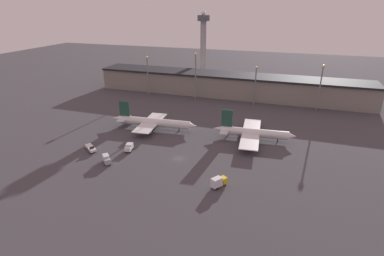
# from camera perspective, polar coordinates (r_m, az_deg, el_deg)

# --- Properties ---
(ground) EXTENTS (600.00, 600.00, 0.00)m
(ground) POSITION_cam_1_polar(r_m,az_deg,el_deg) (119.27, -2.60, -5.85)
(ground) COLOR #423F44
(terminal_building) EXTENTS (176.53, 20.75, 14.51)m
(terminal_building) POSITION_cam_1_polar(r_m,az_deg,el_deg) (200.27, 6.84, 8.17)
(terminal_building) COLOR gray
(terminal_building) RESTS_ON ground
(airplane_0) EXTENTS (43.53, 27.35, 12.89)m
(airplane_0) POSITION_cam_1_polar(r_m,az_deg,el_deg) (146.91, -7.43, 1.08)
(airplane_0) COLOR white
(airplane_0) RESTS_ON ground
(airplane_1) EXTENTS (37.00, 35.40, 13.02)m
(airplane_1) POSITION_cam_1_polar(r_m,az_deg,el_deg) (137.06, 11.53, -0.89)
(airplane_1) COLOR white
(airplane_1) RESTS_ON ground
(service_vehicle_0) EXTENTS (7.51, 6.41, 2.52)m
(service_vehicle_0) POSITION_cam_1_polar(r_m,az_deg,el_deg) (131.80, -18.73, -3.63)
(service_vehicle_0) COLOR white
(service_vehicle_0) RESTS_ON ground
(service_vehicle_1) EXTENTS (5.17, 5.17, 3.26)m
(service_vehicle_1) POSITION_cam_1_polar(r_m,az_deg,el_deg) (119.64, -15.99, -5.71)
(service_vehicle_1) COLOR #9EA3A8
(service_vehicle_1) RESTS_ON ground
(service_vehicle_2) EXTENTS (5.04, 5.97, 3.80)m
(service_vehicle_2) POSITION_cam_1_polar(r_m,az_deg,el_deg) (101.37, 5.06, -10.17)
(service_vehicle_2) COLOR gold
(service_vehicle_2) RESTS_ON ground
(service_vehicle_3) EXTENTS (3.38, 5.01, 2.96)m
(service_vehicle_3) POSITION_cam_1_polar(r_m,az_deg,el_deg) (127.23, -11.90, -3.59)
(service_vehicle_3) COLOR white
(service_vehicle_3) RESTS_ON ground
(lamp_post_0) EXTENTS (1.80, 1.80, 25.63)m
(lamp_post_0) POSITION_cam_1_polar(r_m,az_deg,el_deg) (201.77, -8.48, 10.80)
(lamp_post_0) COLOR slate
(lamp_post_0) RESTS_ON ground
(lamp_post_1) EXTENTS (1.80, 1.80, 29.31)m
(lamp_post_1) POSITION_cam_1_polar(r_m,az_deg,el_deg) (189.10, 0.69, 10.87)
(lamp_post_1) COLOR slate
(lamp_post_1) RESTS_ON ground
(lamp_post_2) EXTENTS (1.80, 1.80, 23.34)m
(lamp_post_2) POSITION_cam_1_polar(r_m,az_deg,el_deg) (182.36, 12.00, 8.89)
(lamp_post_2) COLOR slate
(lamp_post_2) RESTS_ON ground
(lamp_post_3) EXTENTS (1.80, 1.80, 26.37)m
(lamp_post_3) POSITION_cam_1_polar(r_m,az_deg,el_deg) (181.79, 23.32, 8.04)
(lamp_post_3) COLOR slate
(lamp_post_3) RESTS_ON ground
(control_tower) EXTENTS (9.00, 9.00, 51.79)m
(control_tower) POSITION_cam_1_polar(r_m,az_deg,el_deg) (234.46, 2.15, 15.99)
(control_tower) COLOR #99999E
(control_tower) RESTS_ON ground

